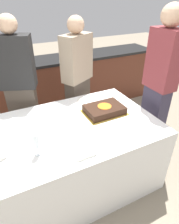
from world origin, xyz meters
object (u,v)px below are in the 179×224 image
Objects in this scene: cake at (104,109)px; person_standing_back at (21,91)px; wine_glass at (36,142)px; person_cutting_cake at (78,82)px; person_seated_right at (159,87)px.

person_standing_back is (-0.71, 0.69, 0.07)m from cake.
wine_glass reaches higher than cake.
wine_glass is at bearing 108.11° from person_standing_back.
person_seated_right is (0.64, -0.75, 0.10)m from person_cutting_cake.
person_standing_back is at bearing 135.98° from cake.
person_cutting_cake reaches higher than wine_glass.
wine_glass is at bearing -80.45° from person_seated_right.
wine_glass is 1.44m from person_seated_right.
person_cutting_cake is at bearing 90.00° from cake.
person_cutting_cake is (0.77, 0.99, -0.04)m from wine_glass.
person_cutting_cake is (0.00, 0.69, 0.05)m from cake.
person_standing_back is (-0.71, 0.00, 0.03)m from person_cutting_cake.
person_seated_right is at bearing 172.59° from person_standing_back.
cake is 2.22× the size of wine_glass.
person_standing_back reaches higher than person_cutting_cake.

